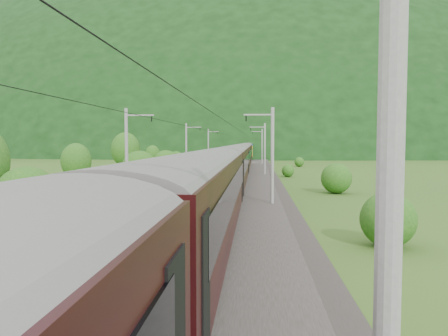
{
  "coord_description": "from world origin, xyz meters",
  "views": [
    {
      "loc": [
        4.84,
        -36.53,
        5.5
      ],
      "look_at": [
        1.39,
        10.4,
        2.6
      ],
      "focal_mm": 35.0,
      "sensor_mm": 36.0,
      "label": 1
    }
  ],
  "objects": [
    {
      "name": "mountain_main",
      "position": [
        0.0,
        260.0,
        0.0
      ],
      "size": [
        504.0,
        360.0,
        244.0
      ],
      "primitive_type": "ellipsoid",
      "color": "black",
      "rests_on": "ground"
    },
    {
      "name": "catenary_right",
      "position": [
        6.12,
        32.0,
        4.5
      ],
      "size": [
        2.54,
        192.28,
        8.0
      ],
      "color": "gray",
      "rests_on": "railbed"
    },
    {
      "name": "track_right",
      "position": [
        2.4,
        10.0,
        0.37
      ],
      "size": [
        2.4,
        220.0,
        0.27
      ],
      "color": "brown",
      "rests_on": "railbed"
    },
    {
      "name": "vegetation_left",
      "position": [
        -14.34,
        11.9,
        2.71
      ],
      "size": [
        13.54,
        147.77,
        7.0
      ],
      "color": "#1B4F15",
      "rests_on": "ground"
    },
    {
      "name": "hazard_post_far",
      "position": [
        0.49,
        67.42,
        1.01
      ],
      "size": [
        0.15,
        0.15,
        1.42
      ],
      "primitive_type": "cylinder",
      "color": "red",
      "rests_on": "railbed"
    },
    {
      "name": "mountain_ridge",
      "position": [
        -120.0,
        300.0,
        0.0
      ],
      "size": [
        336.0,
        280.0,
        132.0
      ],
      "primitive_type": "ellipsoid",
      "color": "black",
      "rests_on": "ground"
    },
    {
      "name": "train",
      "position": [
        2.4,
        17.15,
        3.71
      ],
      "size": [
        3.15,
        149.83,
        5.49
      ],
      "color": "black",
      "rests_on": "ground"
    },
    {
      "name": "ground",
      "position": [
        0.0,
        0.0,
        0.0
      ],
      "size": [
        600.0,
        600.0,
        0.0
      ],
      "primitive_type": "plane",
      "color": "#31561B",
      "rests_on": "ground"
    },
    {
      "name": "catenary_left",
      "position": [
        -6.12,
        32.0,
        4.5
      ],
      "size": [
        2.54,
        192.28,
        8.0
      ],
      "color": "gray",
      "rests_on": "railbed"
    },
    {
      "name": "railbed",
      "position": [
        0.0,
        10.0,
        0.15
      ],
      "size": [
        14.0,
        220.0,
        0.3
      ],
      "primitive_type": "cube",
      "color": "#38332D",
      "rests_on": "ground"
    },
    {
      "name": "overhead_wires",
      "position": [
        0.0,
        10.0,
        7.1
      ],
      "size": [
        4.83,
        198.0,
        0.03
      ],
      "color": "black",
      "rests_on": "ground"
    },
    {
      "name": "vegetation_right",
      "position": [
        12.07,
        -2.84,
        1.28
      ],
      "size": [
        6.38,
        100.94,
        2.88
      ],
      "color": "#1B4F15",
      "rests_on": "ground"
    },
    {
      "name": "track_left",
      "position": [
        -2.4,
        10.0,
        0.37
      ],
      "size": [
        2.4,
        220.0,
        0.27
      ],
      "color": "brown",
      "rests_on": "railbed"
    },
    {
      "name": "signal",
      "position": [
        -4.62,
        56.95,
        1.6
      ],
      "size": [
        0.25,
        0.25,
        2.22
      ],
      "color": "black",
      "rests_on": "railbed"
    },
    {
      "name": "hazard_post_near",
      "position": [
        -0.48,
        32.54,
        1.03
      ],
      "size": [
        0.16,
        0.16,
        1.46
      ],
      "primitive_type": "cylinder",
      "color": "red",
      "rests_on": "railbed"
    }
  ]
}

